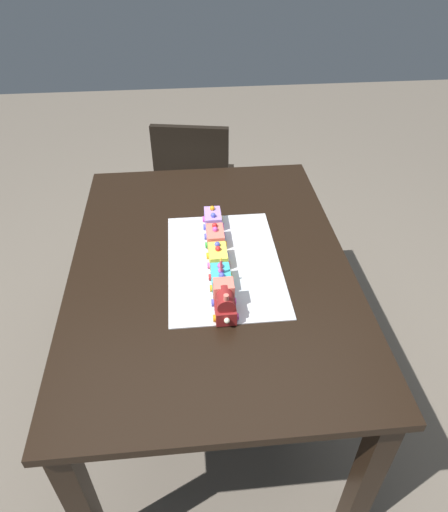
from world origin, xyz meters
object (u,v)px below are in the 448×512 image
Objects in this scene: dining_table at (211,283)px; birthday_candle at (221,264)px; cake_car_flatbed_coral at (215,236)px; cake_car_gondola_turquoise at (221,278)px; chair at (195,183)px; cake_car_tanker_lemon at (218,256)px; cake_car_hopper_lavender at (213,219)px; cake_locomotive at (225,301)px.

dining_table is 0.25m from birthday_candle.
cake_car_flatbed_coral is at bearing -0.00° from birthday_candle.
cake_car_gondola_turquoise is 1.88× the size of birthday_candle.
cake_car_flatbed_coral is (0.11, -0.03, 0.14)m from dining_table.
cake_car_tanker_lemon is (-1.05, -0.04, 0.30)m from chair.
birthday_candle reaches higher than chair.
dining_table is 1.63× the size of chair.
cake_car_gondola_turquoise reaches higher than dining_table.
chair is 1.20m from cake_car_gondola_turquoise.
cake_car_gondola_turquoise is at bearing -180.00° from cake_car_flatbed_coral.
cake_car_flatbed_coral is 0.12m from cake_car_hopper_lavender.
dining_table is 0.30m from cake_locomotive.
cake_locomotive is at bearing 180.00° from cake_car_gondola_turquoise.
cake_car_flatbed_coral reaches higher than dining_table.
cake_locomotive is (-0.26, -0.03, 0.16)m from dining_table.
birthday_candle is at bearing 180.00° from cake_car_gondola_turquoise.
cake_locomotive reaches higher than dining_table.
cake_car_hopper_lavender is at bearing -7.11° from dining_table.
cake_locomotive is at bearing -173.85° from dining_table.
dining_table is 14.00× the size of cake_car_tanker_lemon.
cake_car_hopper_lavender is 0.37m from birthday_candle.
chair is 8.60× the size of cake_car_gondola_turquoise.
chair is at bearing 3.18° from cake_car_hopper_lavender.
chair is 6.14× the size of cake_locomotive.
cake_car_gondola_turquoise is 0.35m from cake_car_hopper_lavender.
cake_car_hopper_lavender is (0.35, 0.00, -0.00)m from cake_car_gondola_turquoise.
cake_car_tanker_lemon is at bearing 180.00° from cake_car_hopper_lavender.
chair is (1.03, 0.02, -0.16)m from dining_table.
cake_car_flatbed_coral is at bearing 180.00° from cake_car_hopper_lavender.
cake_locomotive is 0.25m from cake_car_tanker_lemon.
dining_table is 0.14m from cake_car_tanker_lemon.
birthday_candle is (-0.14, -0.03, 0.21)m from dining_table.
dining_table is at bearing 6.15° from cake_locomotive.
chair is at bearing 2.20° from birthday_candle.
cake_locomotive is at bearing 180.00° from cake_car_tanker_lemon.
chair is 8.60× the size of cake_car_hopper_lavender.
cake_car_hopper_lavender is (-0.81, -0.04, 0.30)m from chair.
chair is at bearing 2.78° from cake_car_flatbed_coral.
cake_locomotive is 1.40× the size of cake_car_tanker_lemon.
birthday_candle reaches higher than cake_car_tanker_lemon.
birthday_candle is at bearing 180.00° from cake_car_tanker_lemon.
cake_locomotive is 2.63× the size of birthday_candle.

